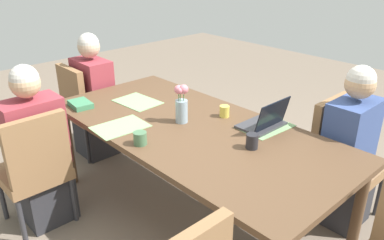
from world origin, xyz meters
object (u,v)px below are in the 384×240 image
laptop_near_left_near (265,122)px  person_far_left_mid (38,156)px  chair_head_right_left_far (85,106)px  dining_table (192,135)px  person_head_right_left_far (95,103)px  flower_vase (181,104)px  chair_far_left_mid (35,166)px  coffee_mug_near_left (224,111)px  book_red_cover (80,104)px  person_near_left_near (347,157)px  chair_near_left_near (340,154)px  coffee_mug_centre_left (140,138)px  coffee_mug_near_right (252,141)px

laptop_near_left_near → person_far_left_mid: bearing=47.1°
chair_head_right_left_far → dining_table: bearing=-177.3°
person_head_right_left_far → flower_vase: 1.32m
chair_far_left_mid → coffee_mug_near_left: 1.39m
book_red_cover → chair_far_left_mid: bearing=118.6°
person_far_left_mid → chair_head_right_left_far: (0.70, -0.75, -0.03)m
person_near_left_near → flower_vase: bearing=41.7°
person_near_left_near → book_red_cover: size_ratio=5.97×
chair_head_right_left_far → chair_near_left_near: bearing=-156.9°
flower_vase → coffee_mug_centre_left: size_ratio=3.30×
person_head_right_left_far → person_near_left_near: bearing=-160.1°
person_near_left_near → coffee_mug_centre_left: bearing=56.3°
dining_table → person_near_left_near: 1.11m
chair_near_left_near → flower_vase: flower_vase is taller
chair_far_left_mid → person_head_right_left_far: person_head_right_left_far is taller
person_head_right_left_far → coffee_mug_near_right: person_head_right_left_far is taller
person_near_left_near → coffee_mug_near_right: 0.83m
dining_table → chair_far_left_mid: size_ratio=2.50×
laptop_near_left_near → coffee_mug_near_left: size_ratio=3.83×
chair_far_left_mid → person_far_left_mid: person_far_left_mid is taller
dining_table → person_near_left_near: bearing=-134.7°
laptop_near_left_near → coffee_mug_centre_left: (0.38, 0.77, -0.00)m
dining_table → flower_vase: (0.11, 0.00, 0.20)m
person_head_right_left_far → book_red_cover: person_head_right_left_far is taller
person_head_right_left_far → coffee_mug_near_right: size_ratio=12.67×
person_near_left_near → coffee_mug_centre_left: 1.47m
chair_head_right_left_far → laptop_near_left_near: size_ratio=2.81×
dining_table → person_head_right_left_far: (1.37, -0.01, -0.15)m
chair_head_right_left_far → book_red_cover: chair_head_right_left_far is taller
person_head_right_left_far → laptop_near_left_near: 1.78m
chair_far_left_mid → chair_near_left_near: bearing=-128.4°
laptop_near_left_near → coffee_mug_centre_left: 0.86m
chair_near_left_near → flower_vase: size_ratio=3.21×
coffee_mug_near_right → laptop_near_left_near: bearing=-66.3°
person_far_left_mid → coffee_mug_centre_left: bearing=-150.7°
chair_near_left_near → chair_far_left_mid: same height
dining_table → book_red_cover: 0.95m
person_near_left_near → coffee_mug_near_left: (0.74, 0.49, 0.26)m
person_near_left_near → person_far_left_mid: 2.20m
chair_far_left_mid → coffee_mug_near_left: bearing=-120.7°
book_red_cover → laptop_near_left_near: bearing=-142.5°
chair_near_left_near → laptop_near_left_near: 0.67m
chair_near_left_near → person_head_right_left_far: bearing=22.0°
chair_near_left_near → person_near_left_near: 0.10m
book_red_cover → chair_head_right_left_far: bearing=-23.0°
person_near_left_near → person_far_left_mid: bearing=46.6°
book_red_cover → coffee_mug_near_right: bearing=-155.7°
dining_table → chair_near_left_near: size_ratio=2.50×
person_near_left_near → book_red_cover: 2.03m
person_head_right_left_far → coffee_mug_near_left: 1.46m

